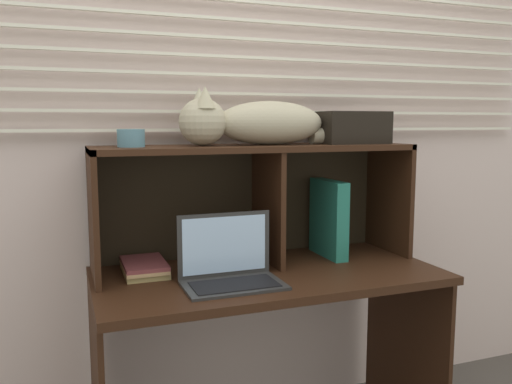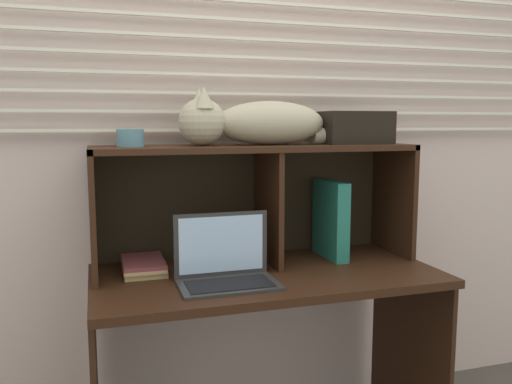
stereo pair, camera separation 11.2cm
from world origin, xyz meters
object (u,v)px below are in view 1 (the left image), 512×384
(book_stack, at_px, (144,267))
(small_basket, at_px, (131,138))
(laptop, at_px, (230,268))
(cat, at_px, (255,122))
(storage_box, at_px, (351,128))
(binder_upright, at_px, (329,218))

(book_stack, bearing_deg, small_basket, -176.65)
(small_basket, bearing_deg, laptop, -36.82)
(cat, relative_size, storage_box, 2.89)
(laptop, height_order, storage_box, storage_box)
(cat, bearing_deg, binder_upright, -0.00)
(laptop, distance_m, small_basket, 0.57)
(book_stack, xyz_separation_m, storage_box, (0.85, -0.00, 0.50))
(cat, bearing_deg, laptop, -128.24)
(storage_box, bearing_deg, small_basket, 180.00)
(binder_upright, distance_m, book_stack, 0.76)
(storage_box, bearing_deg, cat, 180.00)
(cat, distance_m, small_basket, 0.47)
(book_stack, bearing_deg, storage_box, -0.13)
(book_stack, relative_size, storage_box, 0.87)
(book_stack, xyz_separation_m, small_basket, (-0.03, -0.00, 0.47))
(book_stack, relative_size, small_basket, 2.52)
(small_basket, bearing_deg, book_stack, 3.35)
(laptop, distance_m, binder_upright, 0.55)
(cat, distance_m, laptop, 0.57)
(cat, bearing_deg, book_stack, 179.74)
(laptop, xyz_separation_m, binder_upright, (0.49, 0.22, 0.10))
(cat, xyz_separation_m, laptop, (-0.17, -0.22, -0.49))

